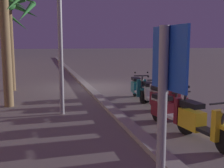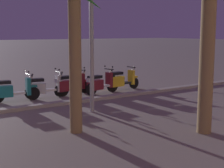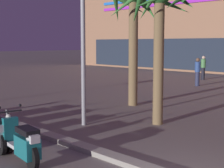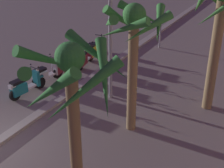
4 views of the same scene
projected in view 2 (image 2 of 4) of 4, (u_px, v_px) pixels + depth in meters
scooter_yellow_gap_after_mid at (121, 80)px, 15.49m from camera, size 1.83×0.58×1.04m
scooter_maroon_mid_front at (100, 84)px, 14.64m from camera, size 1.72×0.63×1.17m
scooter_maroon_last_in_row at (70, 85)px, 14.32m from camera, size 1.78×0.60×1.17m
scooter_silver_mid_centre at (44, 87)px, 13.69m from camera, size 1.81×0.60×1.17m
scooter_teal_tail_end at (11, 90)px, 12.95m from camera, size 1.86×0.60×1.17m
crossing_sign at (208, 58)px, 15.12m from camera, size 0.60×0.14×2.40m
palm_tree_by_mall_entrance at (74, 0)px, 8.55m from camera, size 2.27×2.41×4.46m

